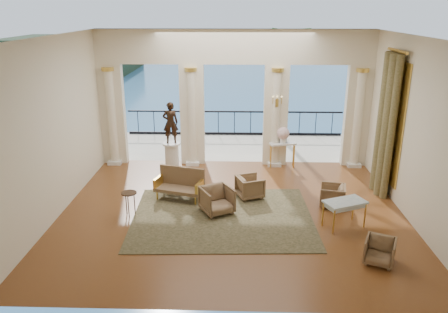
{
  "coord_description": "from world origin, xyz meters",
  "views": [
    {
      "loc": [
        0.11,
        -10.48,
        5.15
      ],
      "look_at": [
        -0.23,
        0.6,
        1.35
      ],
      "focal_mm": 35.0,
      "sensor_mm": 36.0,
      "label": 1
    }
  ],
  "objects_px": {
    "settee": "(180,184)",
    "side_table": "(129,196)",
    "armchair_a": "(217,199)",
    "armchair_c": "(332,195)",
    "armchair_b": "(380,250)",
    "pedestal": "(172,160)",
    "game_table": "(345,204)",
    "statue": "(170,123)",
    "console_table": "(283,147)",
    "armchair_d": "(250,186)"
  },
  "relations": [
    {
      "from": "armchair_b",
      "to": "statue",
      "type": "distance_m",
      "value": 7.26
    },
    {
      "from": "armchair_d",
      "to": "console_table",
      "type": "bearing_deg",
      "value": -44.82
    },
    {
      "from": "armchair_a",
      "to": "settee",
      "type": "bearing_deg",
      "value": 112.17
    },
    {
      "from": "pedestal",
      "to": "console_table",
      "type": "bearing_deg",
      "value": 14.51
    },
    {
      "from": "armchair_a",
      "to": "game_table",
      "type": "relative_size",
      "value": 0.69
    },
    {
      "from": "game_table",
      "to": "statue",
      "type": "bearing_deg",
      "value": 120.96
    },
    {
      "from": "armchair_c",
      "to": "armchair_d",
      "type": "xyz_separation_m",
      "value": [
        -2.22,
        0.52,
        0.02
      ]
    },
    {
      "from": "armchair_c",
      "to": "statue",
      "type": "height_order",
      "value": "statue"
    },
    {
      "from": "armchair_a",
      "to": "game_table",
      "type": "bearing_deg",
      "value": -40.54
    },
    {
      "from": "settee",
      "to": "side_table",
      "type": "bearing_deg",
      "value": -119.96
    },
    {
      "from": "armchair_a",
      "to": "armchair_d",
      "type": "bearing_deg",
      "value": 20.13
    },
    {
      "from": "pedestal",
      "to": "statue",
      "type": "xyz_separation_m",
      "value": [
        0.0,
        0.0,
        1.22
      ]
    },
    {
      "from": "console_table",
      "to": "armchair_d",
      "type": "bearing_deg",
      "value": -128.99
    },
    {
      "from": "armchair_a",
      "to": "armchair_c",
      "type": "distance_m",
      "value": 3.15
    },
    {
      "from": "armchair_d",
      "to": "armchair_c",
      "type": "bearing_deg",
      "value": -124.08
    },
    {
      "from": "armchair_d",
      "to": "armchair_b",
      "type": "bearing_deg",
      "value": -162.07
    },
    {
      "from": "armchair_a",
      "to": "armchair_d",
      "type": "xyz_separation_m",
      "value": [
        0.89,
        1.01,
        -0.04
      ]
    },
    {
      "from": "game_table",
      "to": "console_table",
      "type": "height_order",
      "value": "console_table"
    },
    {
      "from": "armchair_c",
      "to": "console_table",
      "type": "xyz_separation_m",
      "value": [
        -1.07,
        3.11,
        0.36
      ]
    },
    {
      "from": "pedestal",
      "to": "console_table",
      "type": "relative_size",
      "value": 1.17
    },
    {
      "from": "armchair_d",
      "to": "statue",
      "type": "relative_size",
      "value": 0.53
    },
    {
      "from": "armchair_d",
      "to": "statue",
      "type": "height_order",
      "value": "statue"
    },
    {
      "from": "settee",
      "to": "side_table",
      "type": "relative_size",
      "value": 2.24
    },
    {
      "from": "armchair_d",
      "to": "settee",
      "type": "relative_size",
      "value": 0.48
    },
    {
      "from": "armchair_d",
      "to": "side_table",
      "type": "xyz_separation_m",
      "value": [
        -3.15,
        -1.25,
        0.21
      ]
    },
    {
      "from": "armchair_c",
      "to": "settee",
      "type": "relative_size",
      "value": 0.46
    },
    {
      "from": "game_table",
      "to": "side_table",
      "type": "relative_size",
      "value": 1.76
    },
    {
      "from": "armchair_c",
      "to": "settee",
      "type": "bearing_deg",
      "value": -82.5
    },
    {
      "from": "game_table",
      "to": "side_table",
      "type": "distance_m",
      "value": 5.43
    },
    {
      "from": "armchair_a",
      "to": "side_table",
      "type": "height_order",
      "value": "armchair_a"
    },
    {
      "from": "armchair_a",
      "to": "console_table",
      "type": "relative_size",
      "value": 0.83
    },
    {
      "from": "armchair_d",
      "to": "console_table",
      "type": "relative_size",
      "value": 0.75
    },
    {
      "from": "armchair_c",
      "to": "armchair_b",
      "type": "bearing_deg",
      "value": 21.82
    },
    {
      "from": "armchair_c",
      "to": "console_table",
      "type": "distance_m",
      "value": 3.3
    },
    {
      "from": "game_table",
      "to": "side_table",
      "type": "xyz_separation_m",
      "value": [
        -5.41,
        0.44,
        -0.06
      ]
    },
    {
      "from": "armchair_c",
      "to": "game_table",
      "type": "height_order",
      "value": "game_table"
    },
    {
      "from": "armchair_b",
      "to": "armchair_c",
      "type": "xyz_separation_m",
      "value": [
        -0.43,
        2.78,
        0.02
      ]
    },
    {
      "from": "pedestal",
      "to": "armchair_d",
      "type": "bearing_deg",
      "value": -33.84
    },
    {
      "from": "armchair_b",
      "to": "side_table",
      "type": "distance_m",
      "value": 6.15
    },
    {
      "from": "armchair_a",
      "to": "game_table",
      "type": "height_order",
      "value": "armchair_a"
    },
    {
      "from": "armchair_a",
      "to": "game_table",
      "type": "xyz_separation_m",
      "value": [
        3.15,
        -0.68,
        0.23
      ]
    },
    {
      "from": "armchair_b",
      "to": "pedestal",
      "type": "height_order",
      "value": "pedestal"
    },
    {
      "from": "armchair_a",
      "to": "statue",
      "type": "xyz_separation_m",
      "value": [
        -1.56,
        2.66,
        1.36
      ]
    },
    {
      "from": "armchair_c",
      "to": "side_table",
      "type": "distance_m",
      "value": 5.42
    },
    {
      "from": "settee",
      "to": "side_table",
      "type": "xyz_separation_m",
      "value": [
        -1.17,
        -1.13,
        0.11
      ]
    },
    {
      "from": "armchair_b",
      "to": "game_table",
      "type": "xyz_separation_m",
      "value": [
        -0.39,
        1.61,
        0.31
      ]
    },
    {
      "from": "statue",
      "to": "side_table",
      "type": "relative_size",
      "value": 2.03
    },
    {
      "from": "console_table",
      "to": "side_table",
      "type": "xyz_separation_m",
      "value": [
        -4.3,
        -3.83,
        -0.13
      ]
    },
    {
      "from": "armchair_d",
      "to": "side_table",
      "type": "bearing_deg",
      "value": 90.83
    },
    {
      "from": "settee",
      "to": "side_table",
      "type": "height_order",
      "value": "settee"
    }
  ]
}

